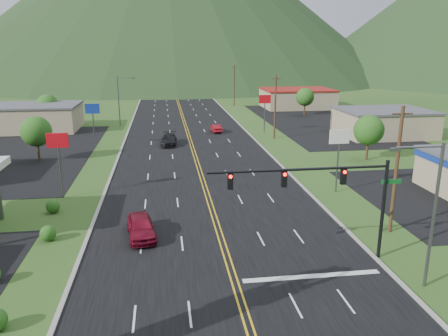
{
  "coord_description": "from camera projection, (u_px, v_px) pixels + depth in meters",
  "views": [
    {
      "loc": [
        -4.04,
        -11.98,
        14.19
      ],
      "look_at": [
        0.79,
        22.48,
        4.5
      ],
      "focal_mm": 35.0,
      "sensor_mm": 36.0,
      "label": 1
    }
  ],
  "objects": [
    {
      "name": "traffic_signal",
      "position": [
        328.0,
        187.0,
        28.57
      ],
      "size": [
        13.1,
        0.43,
        7.0
      ],
      "color": "black",
      "rests_on": "ground"
    },
    {
      "name": "streetlight_east",
      "position": [
        430.0,
        207.0,
        25.42
      ],
      "size": [
        3.28,
        0.25,
        9.0
      ],
      "color": "#59595E",
      "rests_on": "ground"
    },
    {
      "name": "streetlight_west",
      "position": [
        120.0,
        98.0,
        79.6
      ],
      "size": [
        3.28,
        0.25,
        9.0
      ],
      "color": "#59595E",
      "rests_on": "ground"
    },
    {
      "name": "building_west_far",
      "position": [
        25.0,
        117.0,
        76.29
      ],
      "size": [
        18.4,
        11.4,
        4.5
      ],
      "color": "tan",
      "rests_on": "ground"
    },
    {
      "name": "building_east_mid",
      "position": [
        384.0,
        122.0,
        71.95
      ],
      "size": [
        14.4,
        11.4,
        4.3
      ],
      "color": "tan",
      "rests_on": "ground"
    },
    {
      "name": "building_east_far",
      "position": [
        297.0,
        98.0,
        104.78
      ],
      "size": [
        16.4,
        12.4,
        4.5
      ],
      "color": "tan",
      "rests_on": "ground"
    },
    {
      "name": "pole_sign_west_a",
      "position": [
        58.0,
        147.0,
        41.17
      ],
      "size": [
        2.0,
        0.18,
        6.4
      ],
      "color": "#59595E",
      "rests_on": "ground"
    },
    {
      "name": "pole_sign_west_b",
      "position": [
        93.0,
        113.0,
        62.16
      ],
      "size": [
        2.0,
        0.18,
        6.4
      ],
      "color": "#59595E",
      "rests_on": "ground"
    },
    {
      "name": "pole_sign_east_a",
      "position": [
        339.0,
        143.0,
        42.87
      ],
      "size": [
        2.0,
        0.18,
        6.4
      ],
      "color": "#59595E",
      "rests_on": "ground"
    },
    {
      "name": "pole_sign_east_b",
      "position": [
        265.0,
        103.0,
        73.4
      ],
      "size": [
        2.0,
        0.18,
        6.4
      ],
      "color": "#59595E",
      "rests_on": "ground"
    },
    {
      "name": "tree_west_a",
      "position": [
        36.0,
        131.0,
        54.99
      ],
      "size": [
        3.84,
        3.84,
        5.82
      ],
      "color": "#382314",
      "rests_on": "ground"
    },
    {
      "name": "tree_west_b",
      "position": [
        48.0,
        105.0,
        80.07
      ],
      "size": [
        3.84,
        3.84,
        5.82
      ],
      "color": "#382314",
      "rests_on": "ground"
    },
    {
      "name": "tree_east_a",
      "position": [
        369.0,
        130.0,
        55.84
      ],
      "size": [
        3.84,
        3.84,
        5.82
      ],
      "color": "#382314",
      "rests_on": "ground"
    },
    {
      "name": "tree_east_b",
      "position": [
        305.0,
        97.0,
        92.63
      ],
      "size": [
        3.84,
        3.84,
        5.82
      ],
      "color": "#382314",
      "rests_on": "ground"
    },
    {
      "name": "utility_pole_a",
      "position": [
        396.0,
        169.0,
        33.38
      ],
      "size": [
        1.6,
        0.28,
        10.0
      ],
      "color": "#382314",
      "rests_on": "ground"
    },
    {
      "name": "utility_pole_b",
      "position": [
        275.0,
        106.0,
        68.68
      ],
      "size": [
        1.6,
        0.28,
        10.0
      ],
      "color": "#382314",
      "rests_on": "ground"
    },
    {
      "name": "utility_pole_c",
      "position": [
        234.0,
        85.0,
        106.84
      ],
      "size": [
        1.6,
        0.28,
        10.0
      ],
      "color": "#382314",
      "rests_on": "ground"
    },
    {
      "name": "utility_pole_d",
      "position": [
        215.0,
        75.0,
        145.0
      ],
      "size": [
        1.6,
        0.28,
        10.0
      ],
      "color": "#382314",
      "rests_on": "ground"
    },
    {
      "name": "car_red_near",
      "position": [
        141.0,
        227.0,
        33.45
      ],
      "size": [
        2.67,
        5.16,
        1.68
      ],
      "primitive_type": "imported",
      "rotation": [
        0.0,
        0.0,
        0.14
      ],
      "color": "maroon",
      "rests_on": "ground"
    },
    {
      "name": "car_dark_mid",
      "position": [
        169.0,
        140.0,
        65.03
      ],
      "size": [
        2.65,
        5.59,
        1.57
      ],
      "primitive_type": "imported",
      "rotation": [
        0.0,
        0.0,
        -0.08
      ],
      "color": "black",
      "rests_on": "ground"
    },
    {
      "name": "car_red_far",
      "position": [
        216.0,
        128.0,
        74.88
      ],
      "size": [
        1.67,
        4.08,
        1.32
      ],
      "primitive_type": "imported",
      "rotation": [
        0.0,
        0.0,
        3.21
      ],
      "color": "maroon",
      "rests_on": "ground"
    }
  ]
}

